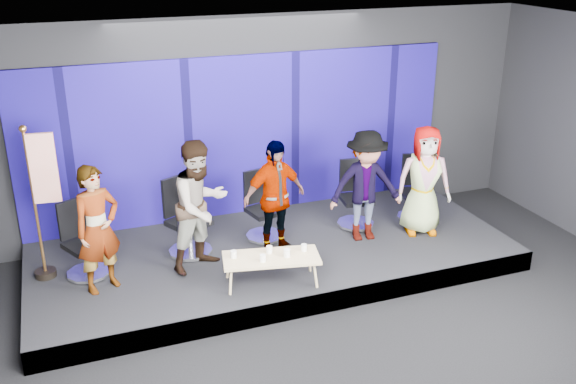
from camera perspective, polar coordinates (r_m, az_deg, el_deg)
name	(u,v)px	position (r m, az deg, el deg)	size (l,w,h in m)	color
ground	(345,360)	(7.76, 5.07, -14.67)	(10.00, 10.00, 0.00)	black
room_walls	(353,164)	(6.61, 5.76, 2.50)	(10.02, 8.02, 3.51)	black
riser	(274,256)	(9.64, -1.29, -5.68)	(7.00, 3.00, 0.30)	black
backdrop	(243,136)	(10.38, -4.03, 4.96)	(7.00, 0.08, 2.60)	#110865
chair_a	(84,251)	(9.11, -17.68, -5.04)	(0.79, 0.79, 1.05)	silver
panelist_a	(98,229)	(8.48, -16.55, -3.18)	(0.62, 0.41, 1.70)	black
chair_b	(187,229)	(9.37, -8.99, -3.26)	(0.86, 0.86, 1.13)	silver
panelist_b	(200,206)	(8.73, -7.79, -1.21)	(0.89, 0.70, 1.84)	black
chair_c	(263,216)	(9.75, -2.25, -2.16)	(0.70, 0.70, 1.04)	silver
panelist_c	(274,197)	(9.11, -1.22, -0.48)	(0.99, 0.41, 1.69)	black
chair_d	(355,204)	(10.22, 5.99, -1.09)	(0.67, 0.67, 1.05)	silver
panelist_d	(366,186)	(9.58, 6.91, 0.54)	(1.10, 0.63, 1.70)	black
chair_e	(416,198)	(10.59, 11.28, -0.55)	(0.74, 0.74, 1.05)	silver
panelist_e	(424,180)	(9.95, 11.97, 1.02)	(0.83, 0.54, 1.70)	black
coffee_table	(271,259)	(8.47, -1.50, -5.94)	(1.35, 0.78, 0.39)	tan
mug_a	(234,254)	(8.44, -4.86, -5.53)	(0.08, 0.08, 0.10)	white
mug_b	(263,258)	(8.32, -2.25, -5.89)	(0.08, 0.08, 0.09)	white
mug_c	(269,249)	(8.53, -1.67, -5.13)	(0.08, 0.08, 0.10)	white
mug_d	(287,253)	(8.43, -0.10, -5.43)	(0.09, 0.09, 0.10)	white
mug_e	(304,248)	(8.59, 1.43, -4.96)	(0.08, 0.08, 0.09)	white
flag_stand	(43,199)	(8.90, -20.98, -0.60)	(0.49, 0.28, 2.13)	black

